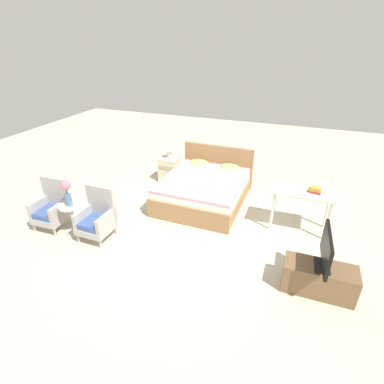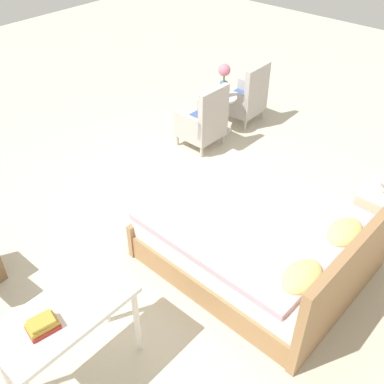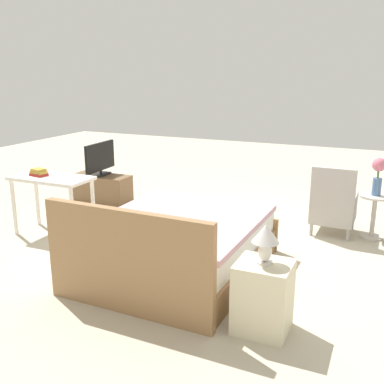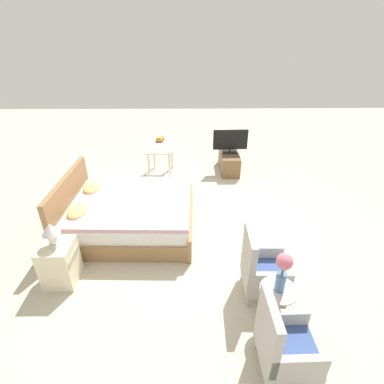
{
  "view_description": "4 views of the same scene",
  "coord_description": "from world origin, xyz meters",
  "px_view_note": "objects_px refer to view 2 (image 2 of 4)",
  "views": [
    {
      "loc": [
        1.73,
        -4.48,
        3.2
      ],
      "look_at": [
        0.1,
        -0.1,
        0.75
      ],
      "focal_mm": 28.0,
      "sensor_mm": 36.0,
      "label": 1
    },
    {
      "loc": [
        2.85,
        2.59,
        3.4
      ],
      "look_at": [
        0.17,
        0.22,
        0.63
      ],
      "focal_mm": 42.0,
      "sensor_mm": 36.0,
      "label": 2
    },
    {
      "loc": [
        -1.96,
        4.92,
        2.09
      ],
      "look_at": [
        0.2,
        0.1,
        0.65
      ],
      "focal_mm": 42.0,
      "sensor_mm": 36.0,
      "label": 3
    },
    {
      "loc": [
        -4.08,
        -0.03,
        3.04
      ],
      "look_at": [
        0.09,
        -0.08,
        0.66
      ],
      "focal_mm": 28.0,
      "sensor_mm": 36.0,
      "label": 4
    }
  ],
  "objects_px": {
    "vanity_desk": "(66,321)",
    "book_stack": "(42,325)",
    "armchair_by_window_left": "(246,99)",
    "nightstand": "(376,216)",
    "bed": "(260,242)",
    "armchair_by_window_right": "(204,123)",
    "side_table": "(223,110)",
    "flower_vase": "(224,77)"
  },
  "relations": [
    {
      "from": "book_stack",
      "to": "side_table",
      "type": "bearing_deg",
      "value": -158.44
    },
    {
      "from": "side_table",
      "to": "nightstand",
      "type": "height_order",
      "value": "nightstand"
    },
    {
      "from": "armchair_by_window_right",
      "to": "vanity_desk",
      "type": "height_order",
      "value": "armchair_by_window_right"
    },
    {
      "from": "bed",
      "to": "flower_vase",
      "type": "xyz_separation_m",
      "value": [
        -1.85,
        -1.95,
        0.56
      ]
    },
    {
      "from": "armchair_by_window_right",
      "to": "side_table",
      "type": "xyz_separation_m",
      "value": [
        -0.49,
        -0.06,
        -0.02
      ]
    },
    {
      "from": "nightstand",
      "to": "book_stack",
      "type": "bearing_deg",
      "value": -18.08
    },
    {
      "from": "bed",
      "to": "book_stack",
      "type": "xyz_separation_m",
      "value": [
        2.13,
        -0.37,
        0.52
      ]
    },
    {
      "from": "side_table",
      "to": "flower_vase",
      "type": "height_order",
      "value": "flower_vase"
    },
    {
      "from": "side_table",
      "to": "vanity_desk",
      "type": "bearing_deg",
      "value": 22.21
    },
    {
      "from": "side_table",
      "to": "flower_vase",
      "type": "xyz_separation_m",
      "value": [
        0.0,
        -0.0,
        0.5
      ]
    },
    {
      "from": "armchair_by_window_right",
      "to": "nightstand",
      "type": "bearing_deg",
      "value": 85.07
    },
    {
      "from": "armchair_by_window_left",
      "to": "nightstand",
      "type": "distance_m",
      "value": 2.85
    },
    {
      "from": "nightstand",
      "to": "vanity_desk",
      "type": "distance_m",
      "value": 3.29
    },
    {
      "from": "armchair_by_window_right",
      "to": "nightstand",
      "type": "height_order",
      "value": "armchair_by_window_right"
    },
    {
      "from": "armchair_by_window_left",
      "to": "flower_vase",
      "type": "distance_m",
      "value": 0.7
    },
    {
      "from": "bed",
      "to": "vanity_desk",
      "type": "xyz_separation_m",
      "value": [
        1.95,
        -0.4,
        0.36
      ]
    },
    {
      "from": "book_stack",
      "to": "vanity_desk",
      "type": "bearing_deg",
      "value": -173.44
    },
    {
      "from": "vanity_desk",
      "to": "armchair_by_window_left",
      "type": "bearing_deg",
      "value": -160.86
    },
    {
      "from": "bed",
      "to": "book_stack",
      "type": "height_order",
      "value": "bed"
    },
    {
      "from": "armchair_by_window_right",
      "to": "book_stack",
      "type": "bearing_deg",
      "value": 23.44
    },
    {
      "from": "side_table",
      "to": "vanity_desk",
      "type": "height_order",
      "value": "vanity_desk"
    },
    {
      "from": "armchair_by_window_right",
      "to": "book_stack",
      "type": "relative_size",
      "value": 3.99
    },
    {
      "from": "vanity_desk",
      "to": "book_stack",
      "type": "distance_m",
      "value": 0.24
    },
    {
      "from": "side_table",
      "to": "book_stack",
      "type": "xyz_separation_m",
      "value": [
        3.98,
        1.57,
        0.46
      ]
    },
    {
      "from": "vanity_desk",
      "to": "book_stack",
      "type": "relative_size",
      "value": 4.51
    },
    {
      "from": "book_stack",
      "to": "nightstand",
      "type": "bearing_deg",
      "value": 161.92
    },
    {
      "from": "side_table",
      "to": "armchair_by_window_left",
      "type": "bearing_deg",
      "value": 172.95
    },
    {
      "from": "armchair_by_window_left",
      "to": "vanity_desk",
      "type": "bearing_deg",
      "value": 19.14
    },
    {
      "from": "armchair_by_window_left",
      "to": "bed",
      "type": "bearing_deg",
      "value": 38.79
    },
    {
      "from": "vanity_desk",
      "to": "book_stack",
      "type": "height_order",
      "value": "book_stack"
    },
    {
      "from": "bed",
      "to": "armchair_by_window_right",
      "type": "xyz_separation_m",
      "value": [
        -1.36,
        -1.89,
        0.08
      ]
    },
    {
      "from": "nightstand",
      "to": "armchair_by_window_left",
      "type": "bearing_deg",
      "value": -115.15
    },
    {
      "from": "side_table",
      "to": "flower_vase",
      "type": "relative_size",
      "value": 1.19
    },
    {
      "from": "bed",
      "to": "armchair_by_window_left",
      "type": "bearing_deg",
      "value": -141.21
    },
    {
      "from": "armchair_by_window_right",
      "to": "vanity_desk",
      "type": "distance_m",
      "value": 3.64
    },
    {
      "from": "bed",
      "to": "vanity_desk",
      "type": "relative_size",
      "value": 1.96
    },
    {
      "from": "armchair_by_window_right",
      "to": "nightstand",
      "type": "xyz_separation_m",
      "value": [
        0.22,
        2.58,
        -0.08
      ]
    },
    {
      "from": "armchair_by_window_left",
      "to": "nightstand",
      "type": "bearing_deg",
      "value": 64.85
    },
    {
      "from": "side_table",
      "to": "vanity_desk",
      "type": "distance_m",
      "value": 4.12
    },
    {
      "from": "side_table",
      "to": "nightstand",
      "type": "bearing_deg",
      "value": 74.82
    },
    {
      "from": "armchair_by_window_left",
      "to": "armchair_by_window_right",
      "type": "bearing_deg",
      "value": 0.0
    },
    {
      "from": "side_table",
      "to": "flower_vase",
      "type": "distance_m",
      "value": 0.5
    }
  ]
}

